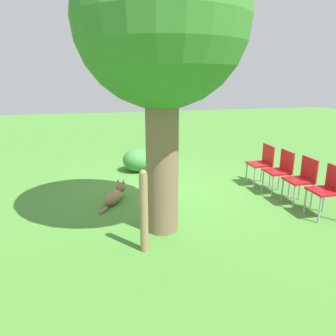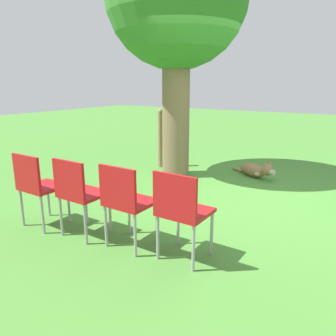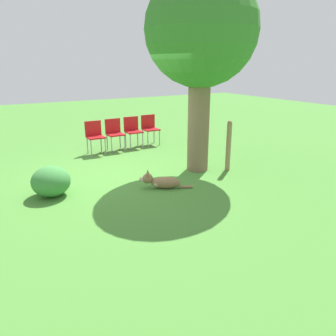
{
  "view_description": "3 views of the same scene",
  "coord_description": "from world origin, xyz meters",
  "px_view_note": "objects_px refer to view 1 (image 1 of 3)",
  "views": [
    {
      "loc": [
        1.46,
        5.91,
        2.29
      ],
      "look_at": [
        0.39,
        1.4,
        0.96
      ],
      "focal_mm": 35.0,
      "sensor_mm": 36.0,
      "label": 1
    },
    {
      "loc": [
        -4.45,
        -1.52,
        1.62
      ],
      "look_at": [
        -0.71,
        0.84,
        0.47
      ],
      "focal_mm": 35.0,
      "sensor_mm": 36.0,
      "label": 2
    },
    {
      "loc": [
        6.32,
        -2.76,
        2.34
      ],
      "look_at": [
        0.99,
        0.35,
        0.35
      ],
      "focal_mm": 35.0,
      "sensor_mm": 36.0,
      "label": 3
    }
  ],
  "objects_px": {
    "fence_post": "(144,211)",
    "red_chair_1": "(281,169)",
    "dog": "(115,195)",
    "oak_tree": "(162,25)",
    "red_chair_3": "(328,187)",
    "red_chair_0": "(263,161)",
    "red_chair_2": "(302,177)"
  },
  "relations": [
    {
      "from": "oak_tree",
      "to": "dog",
      "type": "distance_m",
      "value": 3.13
    },
    {
      "from": "red_chair_2",
      "to": "oak_tree",
      "type": "bearing_deg",
      "value": 9.83
    },
    {
      "from": "fence_post",
      "to": "red_chair_1",
      "type": "bearing_deg",
      "value": -152.32
    },
    {
      "from": "fence_post",
      "to": "red_chair_0",
      "type": "distance_m",
      "value": 3.6
    },
    {
      "from": "oak_tree",
      "to": "red_chair_2",
      "type": "xyz_separation_m",
      "value": [
        -2.66,
        -0.4,
        -2.39
      ]
    },
    {
      "from": "oak_tree",
      "to": "red_chair_2",
      "type": "distance_m",
      "value": 3.6
    },
    {
      "from": "oak_tree",
      "to": "dog",
      "type": "relative_size",
      "value": 4.45
    },
    {
      "from": "fence_post",
      "to": "red_chair_1",
      "type": "distance_m",
      "value": 3.35
    },
    {
      "from": "red_chair_1",
      "to": "red_chair_2",
      "type": "relative_size",
      "value": 1.0
    },
    {
      "from": "red_chair_0",
      "to": "red_chair_1",
      "type": "distance_m",
      "value": 0.59
    },
    {
      "from": "oak_tree",
      "to": "red_chair_3",
      "type": "bearing_deg",
      "value": 176.09
    },
    {
      "from": "red_chair_1",
      "to": "dog",
      "type": "bearing_deg",
      "value": -4.14
    },
    {
      "from": "dog",
      "to": "red_chair_1",
      "type": "distance_m",
      "value": 3.24
    },
    {
      "from": "oak_tree",
      "to": "red_chair_2",
      "type": "bearing_deg",
      "value": -171.51
    },
    {
      "from": "oak_tree",
      "to": "dog",
      "type": "height_order",
      "value": "oak_tree"
    },
    {
      "from": "red_chair_2",
      "to": "red_chair_3",
      "type": "distance_m",
      "value": 0.59
    },
    {
      "from": "oak_tree",
      "to": "red_chair_1",
      "type": "distance_m",
      "value": 3.66
    },
    {
      "from": "fence_post",
      "to": "red_chair_1",
      "type": "xyz_separation_m",
      "value": [
        -2.96,
        -1.56,
        -0.06
      ]
    },
    {
      "from": "red_chair_0",
      "to": "red_chair_2",
      "type": "distance_m",
      "value": 1.18
    },
    {
      "from": "fence_post",
      "to": "red_chair_2",
      "type": "bearing_deg",
      "value": -162.26
    },
    {
      "from": "red_chair_1",
      "to": "red_chair_3",
      "type": "xyz_separation_m",
      "value": [
        -0.14,
        1.17,
        0.0
      ]
    },
    {
      "from": "red_chair_2",
      "to": "red_chair_1",
      "type": "bearing_deg",
      "value": -81.71
    },
    {
      "from": "dog",
      "to": "red_chair_3",
      "type": "bearing_deg",
      "value": -84.08
    },
    {
      "from": "dog",
      "to": "red_chair_3",
      "type": "distance_m",
      "value": 3.68
    },
    {
      "from": "red_chair_1",
      "to": "red_chair_2",
      "type": "height_order",
      "value": "same"
    },
    {
      "from": "red_chair_2",
      "to": "red_chair_3",
      "type": "xyz_separation_m",
      "value": [
        -0.07,
        0.58,
        0.0
      ]
    },
    {
      "from": "fence_post",
      "to": "dog",
      "type": "bearing_deg",
      "value": -82.61
    },
    {
      "from": "red_chair_1",
      "to": "red_chair_3",
      "type": "distance_m",
      "value": 1.18
    },
    {
      "from": "dog",
      "to": "fence_post",
      "type": "bearing_deg",
      "value": -142.91
    },
    {
      "from": "red_chair_0",
      "to": "red_chair_2",
      "type": "height_order",
      "value": "same"
    },
    {
      "from": "dog",
      "to": "red_chair_3",
      "type": "relative_size",
      "value": 1.07
    },
    {
      "from": "red_chair_0",
      "to": "red_chair_3",
      "type": "bearing_deg",
      "value": 98.29
    }
  ]
}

